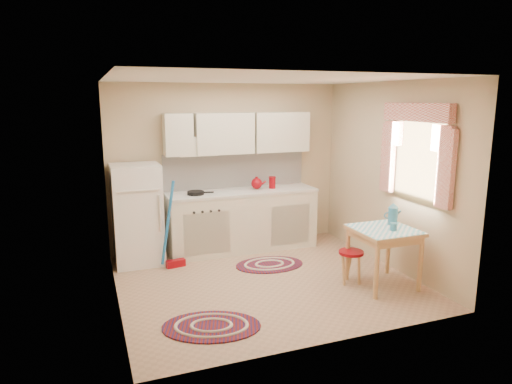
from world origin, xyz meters
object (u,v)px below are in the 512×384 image
Objects in this scene: fridge at (137,215)px; stool at (351,267)px; table at (383,257)px; base_cabinets at (242,221)px.

fridge is 3.33× the size of stool.
fridge is at bearing 144.90° from stool.
stool is (2.39, -1.68, -0.49)m from fridge.
base_cabinets is at bearing 121.35° from table.
fridge reaches higher than stool.
base_cabinets is 2.25m from table.
table is 1.71× the size of stool.
table is 0.41m from stool.
table is (2.72, -1.87, -0.34)m from fridge.
base_cabinets reaches higher than table.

